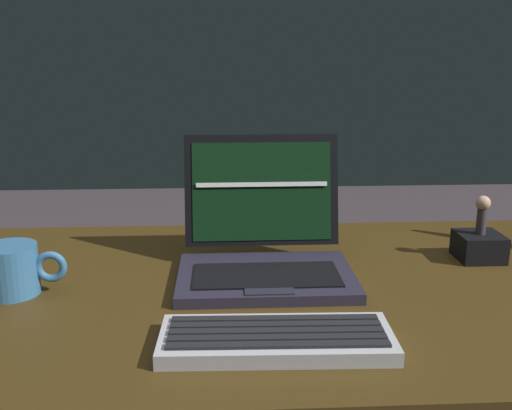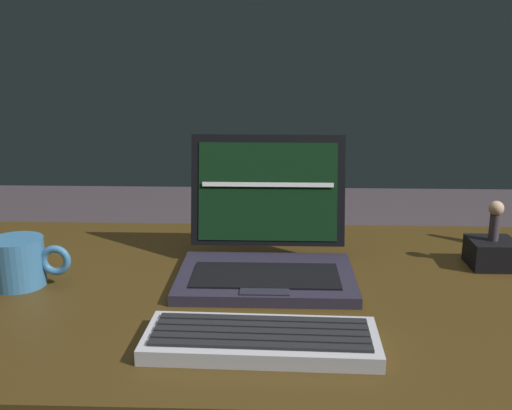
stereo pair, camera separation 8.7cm
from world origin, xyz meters
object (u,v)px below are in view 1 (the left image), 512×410
Objects in this scene: external_keyboard at (276,339)px; coffee_mug at (12,270)px; figurine_stand at (479,246)px; laptop_front at (264,249)px; figurine at (482,211)px.

coffee_mug reaches higher than external_keyboard.
laptop_front is at bearing -172.03° from figurine_stand.
external_keyboard is 2.33× the size of coffee_mug.
figurine reaches higher than external_keyboard.
external_keyboard is 0.47m from coffee_mug.
laptop_front reaches higher than external_keyboard.
external_keyboard is 4.28× the size of figurine.
laptop_front is 0.42m from figurine_stand.
external_keyboard is 0.54m from figurine.
coffee_mug is at bearing -171.66° from figurine_stand.
coffee_mug is at bearing 153.78° from external_keyboard.
coffee_mug reaches higher than figurine_stand.
external_keyboard is 3.86× the size of figurine_stand.
figurine is at bearing 38.03° from external_keyboard.
laptop_front is 0.43m from figurine.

